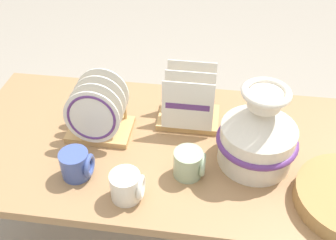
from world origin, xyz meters
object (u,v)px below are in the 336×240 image
dish_rack_square_plates (189,107)px  mug_cream_glaze (127,186)px  mug_cobalt_glaze (77,164)px  ceramic_vase (258,133)px  mug_sage_glaze (190,164)px  dish_rack_round_plates (98,116)px

dish_rack_square_plates → mug_cream_glaze: bearing=-110.4°
mug_cream_glaze → dish_rack_square_plates: bearing=69.6°
dish_rack_square_plates → mug_cobalt_glaze: 0.47m
ceramic_vase → dish_rack_square_plates: size_ratio=1.29×
dish_rack_square_plates → mug_cream_glaze: 0.42m
dish_rack_square_plates → mug_sage_glaze: (0.03, -0.28, -0.01)m
ceramic_vase → mug_sage_glaze: size_ratio=2.86×
ceramic_vase → mug_cobalt_glaze: 0.59m
dish_rack_round_plates → mug_sage_glaze: size_ratio=2.21×
mug_sage_glaze → mug_cobalt_glaze: same height
dish_rack_round_plates → mug_sage_glaze: 0.38m
dish_rack_round_plates → mug_cobalt_glaze: 0.21m
ceramic_vase → dish_rack_round_plates: 0.56m
dish_rack_square_plates → mug_cobalt_glaze: size_ratio=2.21×
mug_sage_glaze → mug_cobalt_glaze: 0.36m
dish_rack_round_plates → mug_cream_glaze: (0.16, -0.27, -0.03)m
mug_cream_glaze → mug_sage_glaze: bearing=34.1°
ceramic_vase → mug_cream_glaze: bearing=-151.3°
ceramic_vase → mug_cobalt_glaze: size_ratio=2.86×
mug_sage_glaze → dish_rack_round_plates: bearing=155.9°
dish_rack_square_plates → mug_cream_glaze: dish_rack_square_plates is taller
mug_cobalt_glaze → mug_cream_glaze: 0.19m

